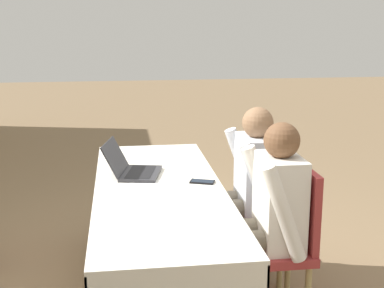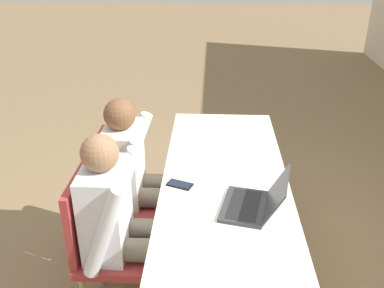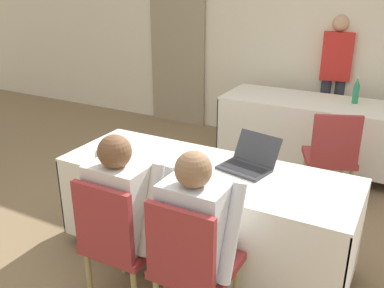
{
  "view_description": "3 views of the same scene",
  "coord_description": "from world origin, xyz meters",
  "px_view_note": "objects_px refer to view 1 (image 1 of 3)",
  "views": [
    {
      "loc": [
        -2.98,
        0.22,
        1.71
      ],
      "look_at": [
        0.0,
        -0.2,
        1.0
      ],
      "focal_mm": 50.0,
      "sensor_mm": 36.0,
      "label": 1
    },
    {
      "loc": [
        2.15,
        -0.09,
        2.07
      ],
      "look_at": [
        0.0,
        -0.2,
        1.0
      ],
      "focal_mm": 40.0,
      "sensor_mm": 36.0,
      "label": 2
    },
    {
      "loc": [
        1.2,
        -2.42,
        2.0
      ],
      "look_at": [
        0.0,
        -0.2,
        1.0
      ],
      "focal_mm": 40.0,
      "sensor_mm": 36.0,
      "label": 3
    }
  ],
  "objects_px": {
    "chair_near_right": "(259,206)",
    "person_white_shirt": "(245,184)",
    "cell_phone": "(202,182)",
    "person_checkered_shirt": "(266,211)",
    "laptop": "(133,168)",
    "chair_near_left": "(282,237)"
  },
  "relations": [
    {
      "from": "person_white_shirt",
      "to": "chair_near_left",
      "type": "bearing_deg",
      "value": 11.43
    },
    {
      "from": "laptop",
      "to": "chair_near_right",
      "type": "distance_m",
      "value": 0.87
    },
    {
      "from": "laptop",
      "to": "person_checkered_shirt",
      "type": "distance_m",
      "value": 0.89
    },
    {
      "from": "chair_near_left",
      "to": "chair_near_right",
      "type": "bearing_deg",
      "value": -180.0
    },
    {
      "from": "chair_near_left",
      "to": "person_white_shirt",
      "type": "height_order",
      "value": "person_white_shirt"
    },
    {
      "from": "chair_near_left",
      "to": "person_white_shirt",
      "type": "bearing_deg",
      "value": -168.57
    },
    {
      "from": "person_checkered_shirt",
      "to": "cell_phone",
      "type": "bearing_deg",
      "value": -133.53
    },
    {
      "from": "chair_near_left",
      "to": "person_checkered_shirt",
      "type": "xyz_separation_m",
      "value": [
        0.0,
        0.1,
        0.16
      ]
    },
    {
      "from": "chair_near_right",
      "to": "person_white_shirt",
      "type": "relative_size",
      "value": 0.78
    },
    {
      "from": "chair_near_right",
      "to": "person_checkered_shirt",
      "type": "xyz_separation_m",
      "value": [
        -0.51,
        0.1,
        0.16
      ]
    },
    {
      "from": "cell_phone",
      "to": "chair_near_right",
      "type": "relative_size",
      "value": 0.18
    },
    {
      "from": "cell_phone",
      "to": "person_checkered_shirt",
      "type": "relative_size",
      "value": 0.14
    },
    {
      "from": "cell_phone",
      "to": "person_white_shirt",
      "type": "height_order",
      "value": "person_white_shirt"
    },
    {
      "from": "chair_near_right",
      "to": "person_white_shirt",
      "type": "distance_m",
      "value": 0.19
    },
    {
      "from": "cell_phone",
      "to": "person_checkered_shirt",
      "type": "height_order",
      "value": "person_checkered_shirt"
    },
    {
      "from": "chair_near_left",
      "to": "person_checkered_shirt",
      "type": "relative_size",
      "value": 0.78
    },
    {
      "from": "laptop",
      "to": "chair_near_right",
      "type": "relative_size",
      "value": 0.44
    },
    {
      "from": "cell_phone",
      "to": "person_white_shirt",
      "type": "xyz_separation_m",
      "value": [
        0.21,
        -0.31,
        -0.09
      ]
    },
    {
      "from": "person_white_shirt",
      "to": "laptop",
      "type": "bearing_deg",
      "value": -90.33
    },
    {
      "from": "cell_phone",
      "to": "chair_near_right",
      "type": "bearing_deg",
      "value": -41.66
    },
    {
      "from": "cell_phone",
      "to": "person_checkered_shirt",
      "type": "bearing_deg",
      "value": -112.45
    },
    {
      "from": "laptop",
      "to": "chair_near_left",
      "type": "distance_m",
      "value": 1.01
    }
  ]
}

